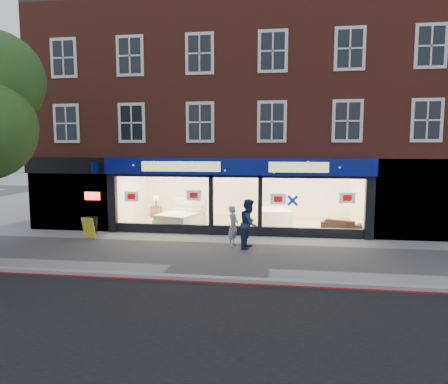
% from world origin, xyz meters
% --- Properties ---
extents(ground, '(120.00, 120.00, 0.00)m').
position_xyz_m(ground, '(0.00, 0.00, 0.00)').
color(ground, gray).
rests_on(ground, ground).
extents(kerb_line, '(60.00, 0.10, 0.01)m').
position_xyz_m(kerb_line, '(0.00, -3.10, 0.01)').
color(kerb_line, '#8C0A07').
rests_on(kerb_line, ground).
extents(kerb_stone, '(60.00, 0.25, 0.12)m').
position_xyz_m(kerb_stone, '(0.00, -2.90, 0.06)').
color(kerb_stone, gray).
rests_on(kerb_stone, ground).
extents(showroom_floor, '(11.00, 4.50, 0.10)m').
position_xyz_m(showroom_floor, '(0.00, 5.25, 0.05)').
color(showroom_floor, tan).
rests_on(showroom_floor, ground).
extents(building, '(19.00, 8.26, 10.30)m').
position_xyz_m(building, '(-0.02, 6.93, 6.67)').
color(building, maroon).
rests_on(building, ground).
extents(display_bed, '(2.26, 2.50, 1.17)m').
position_xyz_m(display_bed, '(-2.74, 4.38, 0.43)').
color(display_bed, beige).
rests_on(display_bed, showroom_floor).
extents(bedside_table, '(0.56, 0.56, 0.55)m').
position_xyz_m(bedside_table, '(-4.59, 6.46, 0.38)').
color(bedside_table, brown).
rests_on(bedside_table, showroom_floor).
extents(mattress_stack, '(1.75, 2.03, 0.69)m').
position_xyz_m(mattress_stack, '(1.60, 5.51, 0.45)').
color(mattress_stack, white).
rests_on(mattress_stack, showroom_floor).
extents(sofa, '(1.80, 1.27, 0.49)m').
position_xyz_m(sofa, '(4.60, 4.28, 0.35)').
color(sofa, black).
rests_on(sofa, showroom_floor).
extents(a_board, '(0.66, 0.50, 0.90)m').
position_xyz_m(a_board, '(-5.91, 1.64, 0.45)').
color(a_board, gold).
rests_on(a_board, ground).
extents(pedestrian_grey, '(0.51, 0.64, 1.54)m').
position_xyz_m(pedestrian_grey, '(0.13, 1.17, 0.77)').
color(pedestrian_grey, '#9A9CA1').
rests_on(pedestrian_grey, ground).
extents(pedestrian_blue, '(0.85, 1.01, 1.85)m').
position_xyz_m(pedestrian_blue, '(0.75, 0.94, 0.92)').
color(pedestrian_blue, '#1A2B49').
rests_on(pedestrian_blue, ground).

